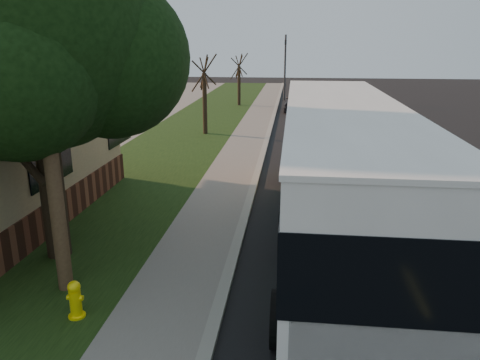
# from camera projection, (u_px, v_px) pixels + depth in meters

# --- Properties ---
(ground) EXTENTS (120.00, 120.00, 0.00)m
(ground) POSITION_uv_depth(u_px,v_px,m) (214.00, 329.00, 8.53)
(ground) COLOR black
(ground) RESTS_ON ground
(road) EXTENTS (8.00, 80.00, 0.01)m
(road) POSITION_uv_depth(u_px,v_px,m) (362.00, 180.00, 17.62)
(road) COLOR black
(road) RESTS_ON ground
(curb) EXTENTS (0.25, 80.00, 0.12)m
(curb) POSITION_uv_depth(u_px,v_px,m) (257.00, 175.00, 18.03)
(curb) COLOR gray
(curb) RESTS_ON ground
(sidewalk) EXTENTS (2.00, 80.00, 0.08)m
(sidewalk) POSITION_uv_depth(u_px,v_px,m) (231.00, 175.00, 18.15)
(sidewalk) COLOR slate
(sidewalk) RESTS_ON ground
(grass_verge) EXTENTS (5.00, 80.00, 0.07)m
(grass_verge) POSITION_uv_depth(u_px,v_px,m) (144.00, 172.00, 18.53)
(grass_verge) COLOR black
(grass_verge) RESTS_ON ground
(fire_hydrant) EXTENTS (0.32, 0.32, 0.74)m
(fire_hydrant) POSITION_uv_depth(u_px,v_px,m) (75.00, 299.00, 8.69)
(fire_hydrant) COLOR yellow
(fire_hydrant) RESTS_ON grass_verge
(utility_pole) EXTENTS (2.86, 3.21, 9.07)m
(utility_pole) POSITION_uv_depth(u_px,v_px,m) (39.00, 65.00, 8.51)
(utility_pole) COLOR #473321
(utility_pole) RESTS_ON ground
(leafy_tree) EXTENTS (6.30, 6.00, 7.80)m
(leafy_tree) POSITION_uv_depth(u_px,v_px,m) (38.00, 35.00, 10.02)
(leafy_tree) COLOR black
(leafy_tree) RESTS_ON grass_verge
(bare_tree_near) EXTENTS (1.38, 1.21, 4.31)m
(bare_tree_near) POSITION_uv_depth(u_px,v_px,m) (205.00, 96.00, 25.42)
(bare_tree_near) COLOR black
(bare_tree_near) RESTS_ON grass_verge
(bare_tree_far) EXTENTS (1.38, 1.21, 4.03)m
(bare_tree_far) POSITION_uv_depth(u_px,v_px,m) (239.00, 80.00, 36.83)
(bare_tree_far) COLOR black
(bare_tree_far) RESTS_ON grass_verge
(traffic_signal) EXTENTS (0.18, 0.22, 5.50)m
(traffic_signal) POSITION_uv_depth(u_px,v_px,m) (285.00, 63.00, 39.93)
(traffic_signal) COLOR #2D2D30
(traffic_signal) RESTS_ON ground
(transit_bus) EXTENTS (3.04, 13.19, 3.56)m
(transit_bus) POSITION_uv_depth(u_px,v_px,m) (340.00, 169.00, 11.97)
(transit_bus) COLOR silver
(transit_bus) RESTS_ON ground
(distant_car) EXTENTS (2.31, 4.60, 1.50)m
(distant_car) POSITION_uv_depth(u_px,v_px,m) (299.00, 100.00, 34.72)
(distant_car) COLOR black
(distant_car) RESTS_ON ground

